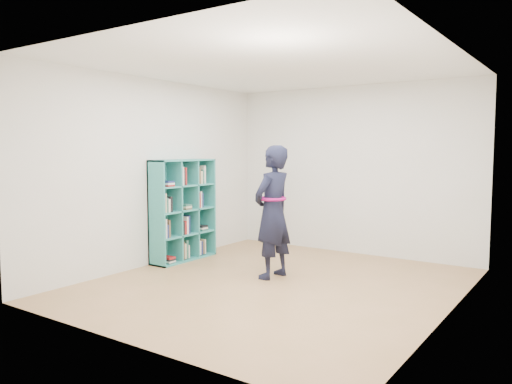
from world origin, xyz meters
The scene contains 9 objects.
floor centered at (0.00, 0.00, 0.00)m, with size 4.50×4.50×0.00m, color #997545.
ceiling centered at (0.00, 0.00, 2.60)m, with size 4.50×4.50×0.00m, color white.
wall_left centered at (-2.00, 0.00, 1.30)m, with size 0.02×4.50×2.60m, color silver.
wall_right centered at (2.00, 0.00, 1.30)m, with size 0.02×4.50×2.60m, color silver.
wall_back centered at (0.00, 2.25, 1.30)m, with size 4.00×0.02×2.60m, color silver.
wall_front centered at (0.00, -2.25, 1.30)m, with size 4.00×0.02×2.60m, color silver.
bookshelf centered at (-1.85, 0.38, 0.72)m, with size 0.32×1.11×1.48m.
person centered at (-0.20, 0.27, 0.84)m, with size 0.45×0.64×1.68m.
smartphone centered at (-0.34, 0.36, 0.95)m, with size 0.01×0.12×0.14m.
Camera 1 is at (3.15, -4.99, 1.64)m, focal length 35.00 mm.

